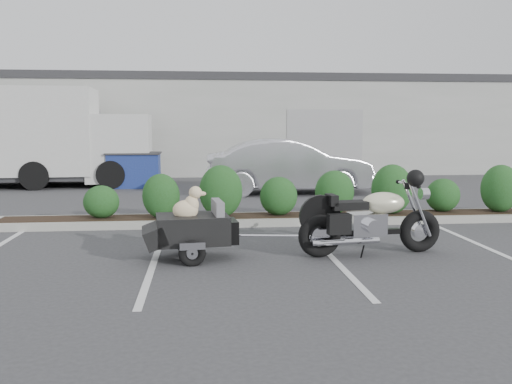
{
  "coord_description": "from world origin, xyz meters",
  "views": [
    {
      "loc": [
        -0.77,
        -8.8,
        2.04
      ],
      "look_at": [
        0.25,
        1.38,
        0.75
      ],
      "focal_mm": 38.0,
      "sensor_mm": 36.0,
      "label": 1
    }
  ],
  "objects": [
    {
      "name": "ground",
      "position": [
        0.0,
        0.0,
        0.0
      ],
      "size": [
        90.0,
        90.0,
        0.0
      ],
      "primitive_type": "plane",
      "color": "#38383A",
      "rests_on": "ground"
    },
    {
      "name": "dumpster",
      "position": [
        -2.97,
        9.0,
        0.57
      ],
      "size": [
        1.72,
        1.18,
        1.13
      ],
      "rotation": [
        0.0,
        0.0,
        0.01
      ],
      "color": "navy",
      "rests_on": "ground"
    },
    {
      "name": "building",
      "position": [
        0.0,
        17.0,
        2.0
      ],
      "size": [
        26.0,
        10.0,
        4.0
      ],
      "primitive_type": "cube",
      "color": "#9EA099",
      "rests_on": "ground"
    },
    {
      "name": "delivery_truck",
      "position": [
        -5.82,
        9.56,
        1.54
      ],
      "size": [
        7.08,
        2.73,
        3.2
      ],
      "rotation": [
        0.0,
        0.0,
        0.05
      ],
      "color": "beige",
      "rests_on": "ground"
    },
    {
      "name": "motorcycle",
      "position": [
        1.85,
        -0.71,
        0.54
      ],
      "size": [
        2.37,
        0.87,
        1.36
      ],
      "rotation": [
        0.0,
        0.0,
        0.11
      ],
      "color": "black",
      "rests_on": "ground"
    },
    {
      "name": "pet_trailer",
      "position": [
        -0.94,
        -0.69,
        0.47
      ],
      "size": [
        1.9,
        1.07,
        1.13
      ],
      "rotation": [
        0.0,
        0.0,
        0.11
      ],
      "color": "black",
      "rests_on": "ground"
    },
    {
      "name": "sedan",
      "position": [
        1.77,
        6.92,
        0.8
      ],
      "size": [
        4.86,
        1.71,
        1.6
      ],
      "primitive_type": "imported",
      "rotation": [
        0.0,
        0.0,
        1.57
      ],
      "color": "silver",
      "rests_on": "ground"
    },
    {
      "name": "planter_kerb",
      "position": [
        1.0,
        2.2,
        0.07
      ],
      "size": [
        12.0,
        1.0,
        0.15
      ],
      "primitive_type": "cube",
      "color": "#9E9E93",
      "rests_on": "ground"
    }
  ]
}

